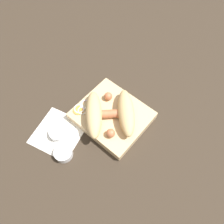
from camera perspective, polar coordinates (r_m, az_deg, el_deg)
The scene contains 8 objects.
ground_plane at distance 0.72m, azimuth 0.00°, elevation -1.56°, with size 3.00×3.00×0.00m, color #33281E.
food_tray at distance 0.71m, azimuth 0.00°, elevation -1.00°, with size 0.22×0.19×0.03m.
bread_roll at distance 0.67m, azimuth -0.53°, elevation -0.31°, with size 0.22×0.22×0.05m.
sausage at distance 0.68m, azimuth -0.69°, elevation -0.47°, with size 0.12×0.12×0.03m.
pickled_veggies at distance 0.71m, azimuth -7.95°, elevation 1.06°, with size 0.05×0.07×0.00m.
napkin at distance 0.72m, azimuth -13.85°, elevation -5.32°, with size 0.17×0.17×0.00m.
condiment_cup_near at distance 0.71m, azimuth -13.85°, elevation -5.42°, with size 0.05×0.05×0.02m.
condiment_cup_far at distance 0.68m, azimuth -12.56°, elevation -10.50°, with size 0.05×0.05×0.02m.
Camera 1 is at (-0.23, 0.26, 0.63)m, focal length 35.00 mm.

